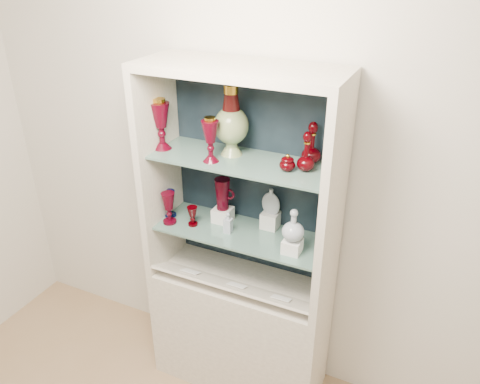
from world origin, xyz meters
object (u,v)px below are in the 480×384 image
at_px(pedestal_lamp_left, 161,124).
at_px(ruby_decanter_a, 307,149).
at_px(ruby_goblet_small, 193,216).
at_px(ruby_pitcher, 222,194).
at_px(ruby_goblet_tall, 169,208).
at_px(cobalt_goblet, 170,203).
at_px(clear_square_bottle, 228,223).
at_px(flat_flask, 271,201).
at_px(clear_round_decanter, 293,226).
at_px(ruby_decanter_b, 312,142).
at_px(pedestal_lamp_right, 210,140).
at_px(enamel_urn, 231,121).
at_px(lidded_bowl, 287,162).
at_px(cameo_medallion, 330,213).

height_order(pedestal_lamp_left, ruby_decanter_a, pedestal_lamp_left).
relative_size(ruby_goblet_small, ruby_pitcher, 0.63).
bearing_deg(ruby_goblet_tall, cobalt_goblet, 119.10).
bearing_deg(pedestal_lamp_left, ruby_pitcher, 17.63).
bearing_deg(clear_square_bottle, ruby_decanter_a, 6.50).
bearing_deg(flat_flask, cobalt_goblet, -161.18).
bearing_deg(clear_round_decanter, ruby_decanter_b, 85.39).
xyz_separation_m(ruby_decanter_a, clear_round_decanter, (-0.02, -0.08, -0.38)).
distance_m(ruby_decanter_a, ruby_goblet_small, 0.76).
relative_size(pedestal_lamp_left, pedestal_lamp_right, 1.19).
relative_size(ruby_decanter_a, ruby_decanter_b, 0.97).
bearing_deg(clear_square_bottle, enamel_urn, 100.36).
bearing_deg(cobalt_goblet, flat_flask, 12.19).
distance_m(ruby_decanter_a, flat_flask, 0.43).
distance_m(ruby_decanter_a, ruby_decanter_b, 0.10).
relative_size(lidded_bowl, ruby_goblet_small, 0.76).
height_order(pedestal_lamp_right, ruby_decanter_b, pedestal_lamp_right).
bearing_deg(clear_square_bottle, ruby_goblet_tall, -172.39).
xyz_separation_m(pedestal_lamp_right, ruby_decanter_b, (0.45, 0.18, -0.00)).
distance_m(cobalt_goblet, ruby_pitcher, 0.32).
xyz_separation_m(pedestal_lamp_right, ruby_pitcher, (-0.01, 0.14, -0.36)).
bearing_deg(ruby_pitcher, enamel_urn, -9.29).
distance_m(enamel_urn, ruby_goblet_tall, 0.61).
distance_m(ruby_goblet_tall, cameo_medallion, 0.87).
bearing_deg(flat_flask, pedestal_lamp_right, -137.16).
xyz_separation_m(ruby_goblet_small, clear_round_decanter, (0.58, -0.02, 0.10)).
bearing_deg(clear_round_decanter, pedestal_lamp_left, 177.60).
bearing_deg(lidded_bowl, cobalt_goblet, 178.94).
bearing_deg(ruby_goblet_tall, ruby_decanter_b, 14.34).
bearing_deg(enamel_urn, clear_square_bottle, -79.64).
relative_size(ruby_goblet_tall, ruby_goblet_small, 1.63).
relative_size(ruby_decanter_a, clear_square_bottle, 1.83).
bearing_deg(ruby_decanter_a, enamel_urn, 174.81).
bearing_deg(clear_round_decanter, clear_square_bottle, 174.94).
relative_size(ruby_decanter_b, cobalt_goblet, 1.42).
relative_size(ruby_decanter_b, clear_round_decanter, 1.35).
bearing_deg(ruby_goblet_small, ruby_decanter_a, 5.65).
relative_size(ruby_goblet_small, cameo_medallion, 0.85).
xyz_separation_m(ruby_decanter_b, ruby_pitcher, (-0.46, -0.05, -0.36)).
xyz_separation_m(ruby_pitcher, clear_square_bottle, (0.08, -0.09, -0.11)).
xyz_separation_m(clear_round_decanter, cameo_medallion, (0.13, 0.17, 0.01)).
bearing_deg(pedestal_lamp_left, pedestal_lamp_right, -7.63).
bearing_deg(pedestal_lamp_left, clear_square_bottle, 0.24).
relative_size(enamel_urn, cameo_medallion, 2.69).
height_order(pedestal_lamp_left, ruby_pitcher, pedestal_lamp_left).
xyz_separation_m(lidded_bowl, ruby_pitcher, (-0.39, 0.08, -0.29)).
relative_size(pedestal_lamp_left, flat_flask, 1.81).
relative_size(enamel_urn, flat_flask, 2.41).
bearing_deg(ruby_pitcher, cameo_medallion, 6.34).
bearing_deg(ruby_goblet_small, clear_round_decanter, -1.79).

